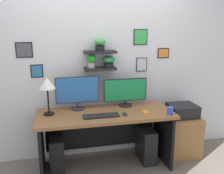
{
  "coord_description": "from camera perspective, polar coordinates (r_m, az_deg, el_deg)",
  "views": [
    {
      "loc": [
        -0.61,
        -3.08,
        1.87
      ],
      "look_at": [
        0.1,
        0.05,
        1.07
      ],
      "focal_mm": 42.22,
      "sensor_mm": 36.0,
      "label": 1
    }
  ],
  "objects": [
    {
      "name": "computer_tower_left",
      "position": [
        3.59,
        -11.85,
        -13.64
      ],
      "size": [
        0.18,
        0.4,
        0.44
      ],
      "primitive_type": "cube",
      "color": "black",
      "rests_on": "ground"
    },
    {
      "name": "monitor_left",
      "position": [
        3.43,
        -7.53,
        -1.01
      ],
      "size": [
        0.56,
        0.18,
        0.43
      ],
      "color": "#2D2D33",
      "rests_on": "desk"
    },
    {
      "name": "desk_lamp",
      "position": [
        3.26,
        -13.85,
        0.37
      ],
      "size": [
        0.2,
        0.2,
        0.47
      ],
      "color": "black",
      "rests_on": "desk"
    },
    {
      "name": "printer",
      "position": [
        3.84,
        15.02,
        -4.93
      ],
      "size": [
        0.38,
        0.34,
        0.17
      ],
      "primitive_type": "cube",
      "color": "black",
      "rests_on": "drawer_cabinet"
    },
    {
      "name": "cell_phone",
      "position": [
        3.37,
        7.26,
        -5.38
      ],
      "size": [
        0.09,
        0.15,
        0.01
      ],
      "primitive_type": "cube",
      "rotation": [
        0.0,
        0.0,
        -0.15
      ],
      "color": "orange",
      "rests_on": "desk"
    },
    {
      "name": "computer_tower_right",
      "position": [
        3.72,
        7.36,
        -12.17
      ],
      "size": [
        0.18,
        0.4,
        0.47
      ],
      "primitive_type": "cube",
      "color": "black",
      "rests_on": "ground"
    },
    {
      "name": "coffee_mug",
      "position": [
        3.36,
        12.46,
        -4.97
      ],
      "size": [
        0.08,
        0.08,
        0.09
      ],
      "primitive_type": "cylinder",
      "color": "blue",
      "rests_on": "desk"
    },
    {
      "name": "monitor_right",
      "position": [
        3.55,
        2.91,
        -0.97
      ],
      "size": [
        0.59,
        0.18,
        0.38
      ],
      "color": "black",
      "rests_on": "desk"
    },
    {
      "name": "back_wall_assembly",
      "position": [
        3.61,
        -2.91,
        5.8
      ],
      "size": [
        4.4,
        0.24,
        2.7
      ],
      "color": "silver",
      "rests_on": "ground"
    },
    {
      "name": "keyboard",
      "position": [
        3.2,
        -2.39,
        -6.25
      ],
      "size": [
        0.44,
        0.14,
        0.02
      ],
      "primitive_type": "cube",
      "color": "black",
      "rests_on": "desk"
    },
    {
      "name": "desk",
      "position": [
        3.46,
        -1.66,
        -8.48
      ],
      "size": [
        1.73,
        0.68,
        0.75
      ],
      "color": "brown",
      "rests_on": "ground"
    },
    {
      "name": "computer_mouse",
      "position": [
        3.26,
        2.78,
        -5.8
      ],
      "size": [
        0.06,
        0.09,
        0.03
      ],
      "primitive_type": "ellipsoid",
      "color": "#2D2D33",
      "rests_on": "desk"
    },
    {
      "name": "ground_plane",
      "position": [
        3.66,
        -1.41,
        -16.7
      ],
      "size": [
        8.0,
        8.0,
        0.0
      ],
      "primitive_type": "plane",
      "color": "#70665B"
    },
    {
      "name": "drawer_cabinet",
      "position": [
        3.98,
        14.68,
        -9.96
      ],
      "size": [
        0.44,
        0.5,
        0.57
      ],
      "primitive_type": "cube",
      "color": "#9E6B38",
      "rests_on": "ground"
    }
  ]
}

